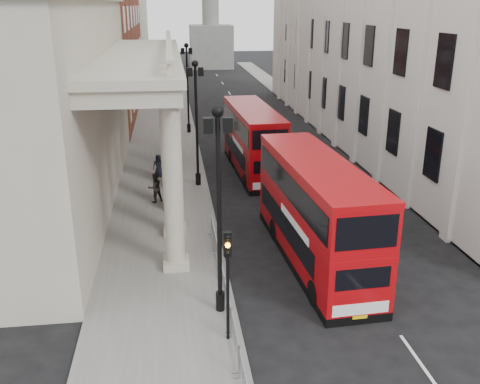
{
  "coord_description": "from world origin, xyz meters",
  "views": [
    {
      "loc": [
        -2.24,
        -14.76,
        11.82
      ],
      "look_at": [
        0.98,
        9.98,
        3.01
      ],
      "focal_mm": 40.0,
      "sensor_mm": 36.0,
      "label": 1
    }
  ],
  "objects_px": {
    "lamp_post_north": "(187,82)",
    "pedestrian_c": "(158,166)",
    "lamp_post_south": "(219,199)",
    "traffic_light": "(228,266)",
    "bus_near": "(316,210)",
    "lamp_post_mid": "(196,115)",
    "pedestrian_b": "(155,188)",
    "pedestrian_a": "(169,197)",
    "bus_far": "(253,139)"
  },
  "relations": [
    {
      "from": "bus_near",
      "to": "pedestrian_b",
      "type": "relative_size",
      "value": 6.23
    },
    {
      "from": "lamp_post_north",
      "to": "pedestrian_c",
      "type": "bearing_deg",
      "value": -101.02
    },
    {
      "from": "lamp_post_north",
      "to": "pedestrian_b",
      "type": "relative_size",
      "value": 4.44
    },
    {
      "from": "lamp_post_south",
      "to": "bus_near",
      "type": "distance_m",
      "value": 6.86
    },
    {
      "from": "pedestrian_a",
      "to": "pedestrian_b",
      "type": "height_order",
      "value": "pedestrian_b"
    },
    {
      "from": "traffic_light",
      "to": "bus_near",
      "type": "distance_m",
      "value": 7.86
    },
    {
      "from": "bus_near",
      "to": "pedestrian_a",
      "type": "xyz_separation_m",
      "value": [
        -6.93,
        7.21,
        -1.66
      ]
    },
    {
      "from": "bus_far",
      "to": "pedestrian_a",
      "type": "height_order",
      "value": "bus_far"
    },
    {
      "from": "lamp_post_south",
      "to": "pedestrian_a",
      "type": "relative_size",
      "value": 5.01
    },
    {
      "from": "traffic_light",
      "to": "bus_near",
      "type": "xyz_separation_m",
      "value": [
        4.86,
        6.16,
        -0.5
      ]
    },
    {
      "from": "lamp_post_north",
      "to": "pedestrian_c",
      "type": "xyz_separation_m",
      "value": [
        -2.7,
        -13.84,
        -3.98
      ]
    },
    {
      "from": "lamp_post_mid",
      "to": "pedestrian_b",
      "type": "height_order",
      "value": "lamp_post_mid"
    },
    {
      "from": "traffic_light",
      "to": "pedestrian_a",
      "type": "height_order",
      "value": "traffic_light"
    },
    {
      "from": "lamp_post_north",
      "to": "bus_near",
      "type": "xyz_separation_m",
      "value": [
        4.96,
        -27.86,
        -2.3
      ]
    },
    {
      "from": "lamp_post_south",
      "to": "pedestrian_a",
      "type": "distance_m",
      "value": 12.18
    },
    {
      "from": "traffic_light",
      "to": "bus_near",
      "type": "bearing_deg",
      "value": 51.72
    },
    {
      "from": "lamp_post_south",
      "to": "traffic_light",
      "type": "xyz_separation_m",
      "value": [
        0.1,
        -2.02,
        -1.8
      ]
    },
    {
      "from": "lamp_post_north",
      "to": "lamp_post_mid",
      "type": "bearing_deg",
      "value": -90.0
    },
    {
      "from": "lamp_post_mid",
      "to": "traffic_light",
      "type": "bearing_deg",
      "value": -89.68
    },
    {
      "from": "lamp_post_mid",
      "to": "bus_near",
      "type": "distance_m",
      "value": 13.06
    },
    {
      "from": "lamp_post_mid",
      "to": "bus_far",
      "type": "xyz_separation_m",
      "value": [
        4.23,
        3.03,
        -2.43
      ]
    },
    {
      "from": "traffic_light",
      "to": "bus_near",
      "type": "relative_size",
      "value": 0.37
    },
    {
      "from": "lamp_post_south",
      "to": "traffic_light",
      "type": "distance_m",
      "value": 2.71
    },
    {
      "from": "lamp_post_south",
      "to": "lamp_post_mid",
      "type": "height_order",
      "value": "same"
    },
    {
      "from": "pedestrian_a",
      "to": "pedestrian_b",
      "type": "relative_size",
      "value": 0.88
    },
    {
      "from": "lamp_post_south",
      "to": "lamp_post_mid",
      "type": "bearing_deg",
      "value": 90.0
    },
    {
      "from": "pedestrian_c",
      "to": "traffic_light",
      "type": "bearing_deg",
      "value": -77.51
    },
    {
      "from": "lamp_post_mid",
      "to": "traffic_light",
      "type": "xyz_separation_m",
      "value": [
        0.1,
        -18.02,
        -1.8
      ]
    },
    {
      "from": "lamp_post_mid",
      "to": "bus_near",
      "type": "bearing_deg",
      "value": -67.31
    },
    {
      "from": "pedestrian_a",
      "to": "lamp_post_south",
      "type": "bearing_deg",
      "value": -107.09
    },
    {
      "from": "traffic_light",
      "to": "lamp_post_north",
      "type": "bearing_deg",
      "value": 90.17
    },
    {
      "from": "lamp_post_north",
      "to": "traffic_light",
      "type": "height_order",
      "value": "lamp_post_north"
    },
    {
      "from": "traffic_light",
      "to": "pedestrian_a",
      "type": "xyz_separation_m",
      "value": [
        -2.07,
        13.37,
        -2.16
      ]
    },
    {
      "from": "pedestrian_b",
      "to": "pedestrian_c",
      "type": "relative_size",
      "value": 1.16
    },
    {
      "from": "traffic_light",
      "to": "bus_near",
      "type": "height_order",
      "value": "bus_near"
    },
    {
      "from": "lamp_post_south",
      "to": "pedestrian_c",
      "type": "height_order",
      "value": "lamp_post_south"
    },
    {
      "from": "bus_far",
      "to": "pedestrian_a",
      "type": "relative_size",
      "value": 6.7
    },
    {
      "from": "pedestrian_c",
      "to": "bus_near",
      "type": "bearing_deg",
      "value": -56.76
    },
    {
      "from": "pedestrian_b",
      "to": "lamp_post_mid",
      "type": "bearing_deg",
      "value": -154.87
    },
    {
      "from": "lamp_post_north",
      "to": "traffic_light",
      "type": "distance_m",
      "value": 34.07
    },
    {
      "from": "lamp_post_south",
      "to": "lamp_post_north",
      "type": "height_order",
      "value": "same"
    },
    {
      "from": "pedestrian_a",
      "to": "bus_near",
      "type": "bearing_deg",
      "value": -73.08
    },
    {
      "from": "lamp_post_north",
      "to": "pedestrian_a",
      "type": "relative_size",
      "value": 5.01
    },
    {
      "from": "lamp_post_mid",
      "to": "traffic_light",
      "type": "relative_size",
      "value": 1.93
    },
    {
      "from": "lamp_post_mid",
      "to": "bus_far",
      "type": "height_order",
      "value": "lamp_post_mid"
    },
    {
      "from": "bus_near",
      "to": "lamp_post_mid",
      "type": "bearing_deg",
      "value": 109.43
    },
    {
      "from": "pedestrian_c",
      "to": "pedestrian_a",
      "type": "bearing_deg",
      "value": -79.34
    },
    {
      "from": "pedestrian_b",
      "to": "traffic_light",
      "type": "bearing_deg",
      "value": 79.06
    },
    {
      "from": "lamp_post_north",
      "to": "pedestrian_a",
      "type": "xyz_separation_m",
      "value": [
        -1.97,
        -20.65,
        -3.96
      ]
    },
    {
      "from": "lamp_post_south",
      "to": "pedestrian_b",
      "type": "relative_size",
      "value": 4.44
    }
  ]
}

